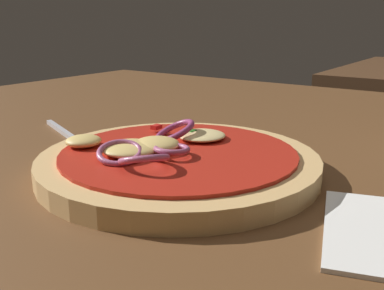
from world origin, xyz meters
TOP-DOWN VIEW (x-y plane):
  - dining_table at (0.00, 0.00)m, footprint 1.23×1.06m
  - pizza at (-0.02, -0.03)m, footprint 0.24×0.24m
  - fork at (-0.18, -0.01)m, footprint 0.16×0.08m

SIDE VIEW (x-z plane):
  - dining_table at x=0.00m, z-range 0.00..0.04m
  - fork at x=-0.18m, z-range 0.04..0.04m
  - pizza at x=-0.02m, z-range 0.03..0.07m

